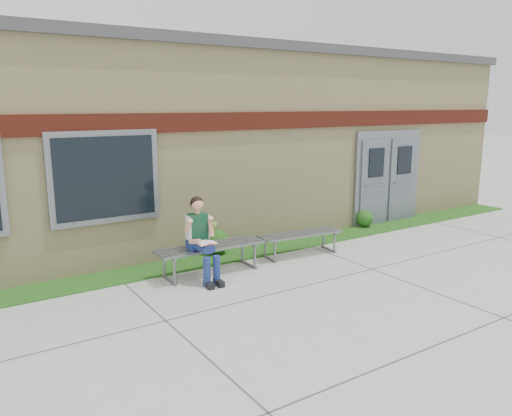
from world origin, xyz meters
TOP-DOWN VIEW (x-y plane):
  - ground at (0.00, 0.00)m, footprint 80.00×80.00m
  - grass_strip at (0.00, 2.60)m, footprint 16.00×0.80m
  - school_building at (-0.00, 5.99)m, footprint 16.20×6.22m
  - bench_left at (-1.54, 1.92)m, footprint 1.96×0.56m
  - bench_right at (0.46, 1.92)m, footprint 1.76×0.64m
  - girl at (-1.82, 1.70)m, footprint 0.49×0.82m
  - shrub_mid at (-0.91, 2.85)m, footprint 0.49×0.49m
  - shrub_east at (3.16, 2.85)m, footprint 0.41×0.41m

SIDE VIEW (x-z plane):
  - ground at x=0.00m, z-range 0.00..0.00m
  - grass_strip at x=0.00m, z-range 0.00..0.02m
  - shrub_east at x=3.16m, z-range 0.02..0.43m
  - shrub_mid at x=-0.91m, z-range 0.02..0.51m
  - bench_right at x=0.46m, z-range 0.12..0.57m
  - bench_left at x=-1.54m, z-range 0.14..0.65m
  - girl at x=-1.82m, z-range 0.04..1.46m
  - school_building at x=0.00m, z-range 0.00..4.20m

